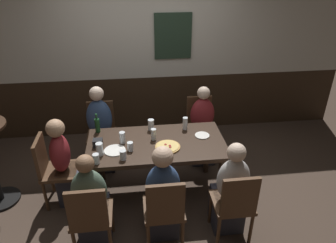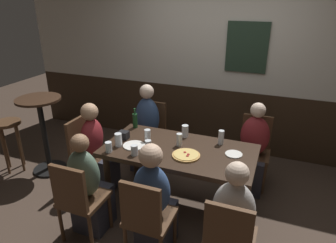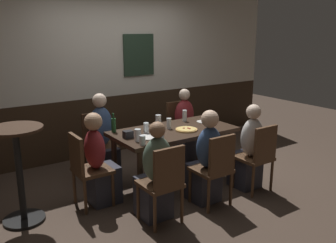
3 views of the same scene
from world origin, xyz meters
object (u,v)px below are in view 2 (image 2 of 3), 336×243
(person_head_west, at_px, (97,153))
(beer_glass_tall, at_px, (148,136))
(condiment_caddy, at_px, (123,135))
(pizza, at_px, (186,155))
(beer_glass_half, at_px, (134,151))
(chair_left_far, at_px, (151,130))
(chair_left_near, at_px, (78,198))
(chair_mid_near, at_px, (147,216))
(person_mid_near, at_px, (154,206))
(plate_white_small, at_px, (234,154))
(side_bar_table, at_px, (43,129))
(person_right_far, at_px, (252,155))
(chair_right_far, at_px, (254,147))
(person_right_near, at_px, (232,228))
(bar_stool, at_px, (9,132))
(pint_glass_stout, at_px, (118,141))
(person_left_far, at_px, (146,134))
(chair_right_near, at_px, (229,239))
(tumbler_water, at_px, (148,145))
(beer_bottle_green, at_px, (135,120))
(highball_clear, at_px, (179,141))
(dining_table, at_px, (179,156))
(plate_white_large, at_px, (134,146))
(pint_glass_amber, at_px, (185,132))
(person_left_near, at_px, (89,191))
(tumbler_short, at_px, (221,138))
(chair_head_west, at_px, (86,149))
(pint_glass_pale, at_px, (109,147))

(person_head_west, height_order, beer_glass_tall, person_head_west)
(person_head_west, bearing_deg, condiment_caddy, -0.61)
(pizza, height_order, beer_glass_tall, beer_glass_tall)
(beer_glass_half, distance_m, beer_glass_tall, 0.33)
(chair_left_far, bearing_deg, chair_left_near, -90.00)
(chair_left_far, relative_size, chair_mid_near, 1.00)
(chair_left_near, relative_size, beer_glass_half, 8.10)
(person_mid_near, height_order, plate_white_small, person_mid_near)
(side_bar_table, bearing_deg, person_right_far, 12.68)
(beer_glass_tall, bearing_deg, chair_right_far, 35.66)
(person_right_near, distance_m, condiment_caddy, 1.56)
(plate_white_small, distance_m, bar_stool, 2.95)
(person_right_far, xyz_separation_m, pint_glass_stout, (-1.34, -0.84, 0.34))
(person_left_far, relative_size, beer_glass_tall, 8.48)
(chair_right_near, distance_m, tumbler_water, 1.26)
(person_mid_near, height_order, beer_bottle_green, person_mid_near)
(person_mid_near, bearing_deg, person_right_far, 62.08)
(tumbler_water, distance_m, highball_clear, 0.34)
(beer_glass_half, distance_m, condiment_caddy, 0.41)
(dining_table, bearing_deg, chair_right_far, 49.58)
(highball_clear, height_order, plate_white_small, highball_clear)
(pint_glass_stout, height_order, highball_clear, pint_glass_stout)
(plate_white_large, bearing_deg, beer_glass_tall, 61.56)
(pizza, distance_m, condiment_caddy, 0.80)
(chair_right_near, relative_size, person_mid_near, 0.78)
(person_right_near, bearing_deg, pint_glass_amber, 127.44)
(person_left_near, distance_m, pint_glass_stout, 0.61)
(person_left_near, relative_size, tumbler_water, 10.70)
(highball_clear, distance_m, tumbler_short, 0.46)
(chair_right_far, distance_m, person_head_west, 1.95)
(chair_right_near, bearing_deg, tumbler_short, 106.23)
(beer_glass_tall, bearing_deg, person_mid_near, -61.29)
(chair_right_near, height_order, pint_glass_stout, pint_glass_stout)
(chair_head_west, distance_m, person_right_far, 2.04)
(pint_glass_stout, relative_size, plate_white_small, 0.83)
(pizza, height_order, beer_glass_half, beer_glass_half)
(beer_glass_half, height_order, plate_white_small, beer_glass_half)
(chair_right_near, distance_m, pizza, 0.96)
(beer_bottle_green, relative_size, plate_white_large, 1.03)
(pint_glass_pale, relative_size, highball_clear, 0.78)
(person_right_near, distance_m, beer_glass_half, 1.20)
(pint_glass_stout, distance_m, beer_bottle_green, 0.52)
(person_left_far, height_order, plate_white_large, person_left_far)
(highball_clear, bearing_deg, plate_white_large, -157.27)
(chair_head_west, distance_m, pint_glass_amber, 1.26)
(chair_right_far, bearing_deg, person_left_near, -133.38)
(chair_left_far, height_order, person_left_near, person_left_near)
(person_head_west, bearing_deg, pint_glass_stout, -22.44)
(chair_left_near, height_order, person_mid_near, person_mid_near)
(pizza, distance_m, tumbler_short, 0.48)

